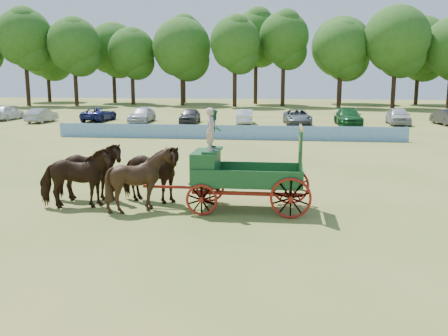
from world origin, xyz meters
The scene contains 9 objects.
ground centered at (0.00, 0.00, 0.00)m, with size 160.00×160.00×0.00m, color #A18648.
horse_lead_left centered at (-4.08, -1.93, 1.11)m, with size 1.20×2.64×2.23m, color black.
horse_lead_right centered at (-4.08, -0.83, 1.11)m, with size 1.20×2.64×2.23m, color black.
horse_wheel_left centered at (-1.68, -1.93, 1.12)m, with size 1.80×2.03×2.23m, color black.
horse_wheel_right centered at (-1.68, -0.83, 1.11)m, with size 1.20×2.64×2.23m, color black.
farm_dray centered at (1.31, -1.36, 1.55)m, with size 6.00×2.00×3.62m.
sponsor_banner centered at (-1.00, 18.00, 0.53)m, with size 26.00×0.08×1.05m, color #205CB1.
parked_cars centered at (3.63, 29.98, 0.75)m, with size 57.17×7.64×1.64m.
treeline centered at (-1.70, 59.27, 9.28)m, with size 94.70×22.01×14.88m.
Camera 1 is at (3.30, -18.52, 4.74)m, focal length 40.00 mm.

